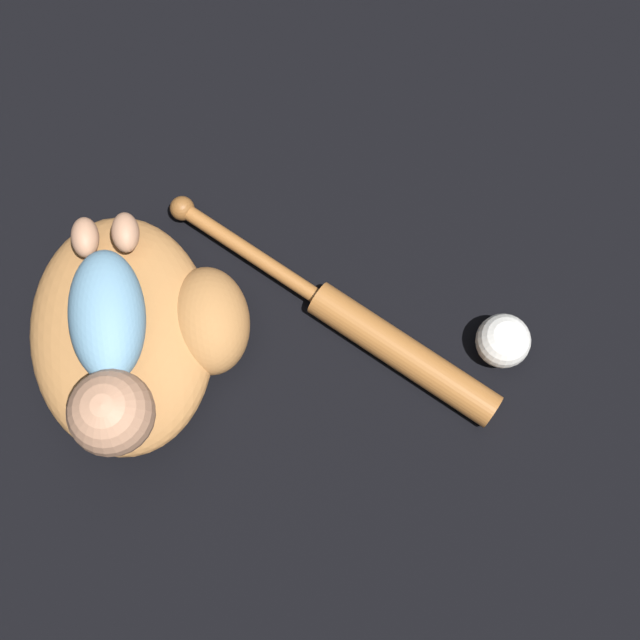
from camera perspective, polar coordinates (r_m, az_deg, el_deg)
ground_plane at (r=1.30m, az=-9.30°, el=-1.43°), size 6.00×6.00×0.00m
baseball_glove at (r=1.26m, az=-11.64°, el=-0.71°), size 0.41×0.37×0.10m
baby_figure at (r=1.16m, az=-13.36°, el=-2.06°), size 0.33×0.20×0.11m
baseball_bat at (r=1.26m, az=3.25°, el=-0.77°), size 0.51×0.29×0.05m
baseball at (r=1.27m, az=11.64°, el=-1.32°), size 0.08×0.08×0.08m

